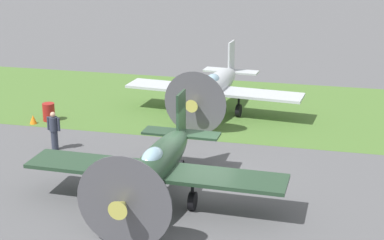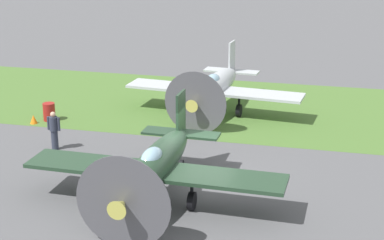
% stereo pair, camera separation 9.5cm
% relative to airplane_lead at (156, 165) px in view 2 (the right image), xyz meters
% --- Properties ---
extents(ground_plane, '(160.00, 160.00, 0.00)m').
position_rel_airplane_lead_xyz_m(ground_plane, '(-1.11, -2.35, -1.40)').
color(ground_plane, '#515154').
extents(grass_verge, '(120.00, 11.00, 0.01)m').
position_rel_airplane_lead_xyz_m(grass_verge, '(-1.11, -12.05, -1.40)').
color(grass_verge, '#476B2D').
rests_on(grass_verge, ground).
extents(airplane_lead, '(9.37, 7.44, 3.35)m').
position_rel_airplane_lead_xyz_m(airplane_lead, '(0.00, 0.00, 0.00)').
color(airplane_lead, '#233D28').
rests_on(airplane_lead, ground).
extents(airplane_wingman, '(9.30, 7.37, 3.30)m').
position_rel_airplane_lead_xyz_m(airplane_wingman, '(0.10, -10.87, -0.02)').
color(airplane_wingman, '#B2B7BC').
rests_on(airplane_wingman, ground).
extents(ground_crew_mechanic, '(0.63, 0.38, 1.73)m').
position_rel_airplane_lead_xyz_m(ground_crew_mechanic, '(5.83, -3.92, -0.49)').
color(ground_crew_mechanic, '#2D3342').
rests_on(ground_crew_mechanic, ground).
extents(fuel_drum, '(0.60, 0.60, 0.90)m').
position_rel_airplane_lead_xyz_m(fuel_drum, '(7.87, -7.58, -0.95)').
color(fuel_drum, maroon).
rests_on(fuel_drum, ground).
extents(runway_marker_cone, '(0.36, 0.36, 0.44)m').
position_rel_airplane_lead_xyz_m(runway_marker_cone, '(8.42, -6.95, -1.18)').
color(runway_marker_cone, orange).
rests_on(runway_marker_cone, ground).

